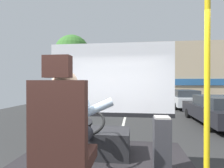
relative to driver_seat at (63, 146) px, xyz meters
The scene contains 11 objects.
ground 9.33m from the driver_seat, 89.04° to the left, with size 18.00×44.00×0.06m.
driver_seat is the anchor object (origin of this frame).
bus_driver 0.22m from the driver_seat, 90.00° to the left, with size 0.83×0.60×0.75m.
steering_console 1.33m from the driver_seat, 90.00° to the left, with size 1.10×0.97×0.77m.
handrail_pole 1.31m from the driver_seat, ahead, with size 0.04×0.04×2.28m.
fare_box 1.27m from the driver_seat, 39.30° to the left, with size 0.20×0.21×0.73m.
windshield_panel 2.09m from the driver_seat, 85.69° to the left, with size 2.50×0.08×1.48m.
street_tree 12.53m from the driver_seat, 109.35° to the left, with size 2.65×2.65×5.55m.
shop_building 19.79m from the driver_seat, 69.40° to the left, with size 11.86×5.72×5.82m.
parked_car_black 8.41m from the driver_seat, 57.76° to the left, with size 1.99×4.40×1.30m.
parked_car_silver 13.32m from the driver_seat, 70.48° to the left, with size 1.92×4.43×1.35m.
Camera 1 is at (0.46, -1.88, 1.93)m, focal length 28.13 mm.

